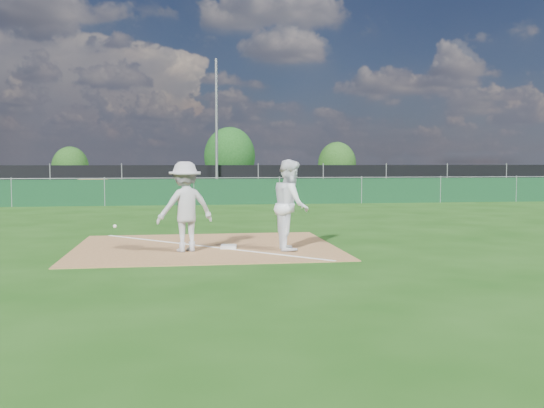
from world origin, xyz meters
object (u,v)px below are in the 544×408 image
Objects in this scene: first_base at (229,247)px; car_left at (119,180)px; tree_mid at (230,157)px; tree_right at (337,164)px; car_mid at (154,181)px; tree_left at (70,167)px; play_at_first at (185,207)px; car_right at (245,180)px; runner at (291,205)px; light_pole at (217,128)px.

first_base is 27.79m from car_left.
tree_mid reaches higher than tree_right.
first_base is at bearing -151.01° from car_left.
car_mid is 1.23× the size of tree_right.
tree_mid is at bearing 6.98° from tree_left.
tree_left is at bearing 104.13° from play_at_first.
play_at_first is at bearing 154.21° from car_right.
car_mid is (-1.89, 27.25, -0.28)m from play_at_first.
tree_right is at bearing -61.65° from car_mid.
first_base is at bearing 80.97° from runner.
tree_mid is at bearing -38.15° from car_mid.
car_left reaches higher than first_base.
first_base is 27.09m from car_mid.
tree_mid is (3.59, 33.25, 1.39)m from play_at_first.
car_mid is (2.29, -0.37, -0.06)m from car_left.
light_pole is 1.72× the size of tree_mid.
tree_mid is (5.47, 5.99, 1.67)m from car_mid.
car_right is 10.37m from tree_right.
tree_mid reaches higher than runner.
runner reaches higher than car_mid.
play_at_first is 2.36m from runner.
first_base is 33.11m from tree_mid.
car_left is at bearing 17.16° from runner.
first_base is at bearing -92.58° from light_pole.
light_pole is at bearing -98.48° from tree_mid.
play_at_first reaches higher than car_right.
runner is at bearing -71.95° from tree_left.
light_pole is 1.83× the size of car_mid.
tree_left is (-6.13, 4.57, 0.86)m from car_mid.
car_left is (-5.15, 27.30, 0.73)m from first_base.
runner is at bearing -92.12° from tree_mid.
light_pole is at bearing 84.97° from play_at_first.
tree_mid is 1.31× the size of tree_right.
play_at_first is at bearing -153.10° from car_left.
tree_right is (11.18, 33.21, 1.78)m from first_base.
first_base is 0.10× the size of tree_right.
car_right is 6.46m from tree_mid.
light_pole is 7.01m from car_mid.
car_left is 1.49× the size of tree_left.
light_pole reaches higher than runner.
car_left is at bearing 98.59° from play_at_first.
tree_left is 20.24m from tree_right.
tree_mid is at bearing 1.73° from runner.
first_base is 26.90m from car_right.
first_base is at bearing -94.54° from tree_mid.
light_pole is 15.24m from tree_right.
car_left is (-6.14, 5.23, -3.21)m from light_pole.
first_base is 0.08× the size of car_left.
light_pole is at bearing 4.85° from runner.
light_pole reaches higher than car_right.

